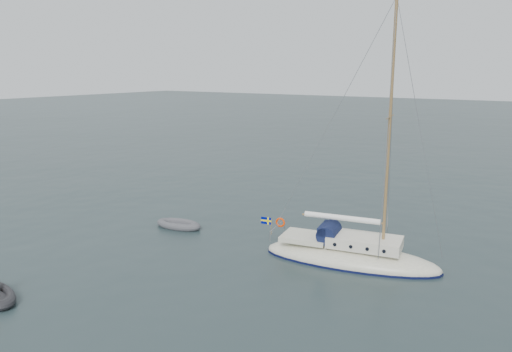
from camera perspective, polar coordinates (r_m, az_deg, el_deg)
The scene contains 3 objects.
ground at distance 28.14m, azimuth 5.06°, elevation -8.28°, with size 300.00×300.00×0.00m, color black.
sailboat at distance 26.31m, azimuth 10.79°, elevation -7.54°, with size 9.57×2.87×13.63m.
dinghy at distance 31.93m, azimuth -8.83°, elevation -5.50°, with size 3.15×1.42×0.45m.
Camera 1 is at (12.25, -23.37, 9.79)m, focal length 35.00 mm.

